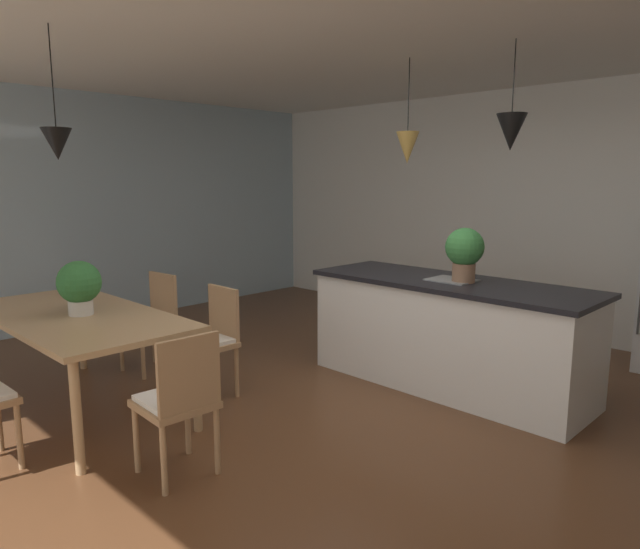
# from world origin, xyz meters

# --- Properties ---
(ground_plane) EXTENTS (10.00, 8.40, 0.04)m
(ground_plane) POSITION_xyz_m (0.00, 0.00, -0.02)
(ground_plane) COLOR brown
(ceiling_slab) EXTENTS (10.00, 8.40, 0.12)m
(ceiling_slab) POSITION_xyz_m (0.00, 0.00, 2.76)
(ceiling_slab) COLOR white
(wall_back_kitchen) EXTENTS (10.00, 0.12, 2.70)m
(wall_back_kitchen) POSITION_xyz_m (0.00, 3.26, 1.35)
(wall_back_kitchen) COLOR white
(wall_back_kitchen) RESTS_ON ground_plane
(window_wall_left_glazing) EXTENTS (0.06, 8.40, 2.70)m
(window_wall_left_glazing) POSITION_xyz_m (-4.06, 0.00, 1.35)
(window_wall_left_glazing) COLOR #9EB7C6
(window_wall_left_glazing) RESTS_ON ground_plane
(dining_table) EXTENTS (2.02, 0.98, 0.75)m
(dining_table) POSITION_xyz_m (-1.55, -1.27, 0.68)
(dining_table) COLOR tan
(dining_table) RESTS_ON ground_plane
(chair_kitchen_end) EXTENTS (0.42, 0.42, 0.87)m
(chair_kitchen_end) POSITION_xyz_m (-0.17, -1.27, 0.47)
(chair_kitchen_end) COLOR #A87F56
(chair_kitchen_end) RESTS_ON ground_plane
(chair_far_right) EXTENTS (0.41, 0.41, 0.87)m
(chair_far_right) POSITION_xyz_m (-1.10, -0.41, 0.47)
(chair_far_right) COLOR #A87F56
(chair_far_right) RESTS_ON ground_plane
(chair_far_left) EXTENTS (0.43, 0.43, 0.87)m
(chair_far_left) POSITION_xyz_m (-2.01, -0.41, 0.47)
(chair_far_left) COLOR #A87F56
(chair_far_left) RESTS_ON ground_plane
(kitchen_island) EXTENTS (2.35, 0.82, 0.91)m
(kitchen_island) POSITION_xyz_m (0.13, 1.09, 0.46)
(kitchen_island) COLOR white
(kitchen_island) RESTS_ON ground_plane
(pendant_over_table) EXTENTS (0.20, 0.20, 0.86)m
(pendant_over_table) POSITION_xyz_m (-1.36, -1.39, 1.95)
(pendant_over_table) COLOR black
(pendant_over_island_main) EXTENTS (0.19, 0.19, 0.85)m
(pendant_over_island_main) POSITION_xyz_m (-0.33, 1.09, 1.98)
(pendant_over_island_main) COLOR black
(pendant_over_island_aux) EXTENTS (0.22, 0.22, 0.78)m
(pendant_over_island_aux) POSITION_xyz_m (0.59, 1.09, 2.05)
(pendant_over_island_aux) COLOR black
(potted_plant_on_island) EXTENTS (0.31, 0.31, 0.44)m
(potted_plant_on_island) POSITION_xyz_m (0.25, 1.09, 1.15)
(potted_plant_on_island) COLOR #8C664C
(potted_plant_on_island) RESTS_ON kitchen_island
(potted_plant_on_table) EXTENTS (0.31, 0.31, 0.39)m
(potted_plant_on_table) POSITION_xyz_m (-1.48, -1.26, 0.97)
(potted_plant_on_table) COLOR beige
(potted_plant_on_table) RESTS_ON dining_table
(vase_on_dining_table) EXTENTS (0.09, 0.09, 0.18)m
(vase_on_dining_table) POSITION_xyz_m (-1.72, -1.17, 0.84)
(vase_on_dining_table) COLOR silver
(vase_on_dining_table) RESTS_ON dining_table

